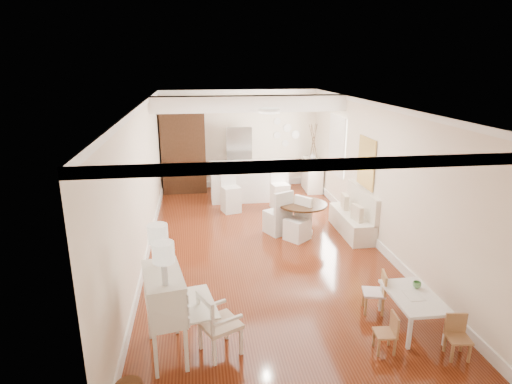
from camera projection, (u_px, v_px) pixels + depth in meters
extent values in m
plane|color=maroon|center=(264.00, 248.00, 8.49)|extent=(9.00, 9.00, 0.00)
cube|color=white|center=(264.00, 105.00, 7.68)|extent=(4.50, 9.00, 0.04)
cube|color=#F5E6D0|center=(239.00, 139.00, 12.35)|extent=(4.50, 0.04, 2.80)
cube|color=#F5E6D0|center=(343.00, 311.00, 3.82)|extent=(4.50, 0.04, 2.80)
cube|color=#F5E6D0|center=(142.00, 184.00, 7.79)|extent=(0.04, 9.00, 2.80)
cube|color=#F5E6D0|center=(377.00, 176.00, 8.39)|extent=(0.04, 9.00, 2.80)
cube|color=white|center=(249.00, 104.00, 9.81)|extent=(4.50, 0.45, 0.36)
cube|color=tan|center=(366.00, 163.00, 8.81)|extent=(0.04, 0.84, 1.04)
cube|color=white|center=(337.00, 146.00, 10.61)|extent=(0.04, 1.10, 1.40)
cylinder|color=#381E11|center=(197.00, 125.00, 12.04)|extent=(0.30, 0.03, 0.30)
cylinder|color=white|center=(269.00, 111.00, 7.22)|extent=(0.36, 0.36, 0.08)
cube|color=white|center=(165.00, 315.00, 5.25)|extent=(1.03, 1.04, 1.13)
cube|color=white|center=(220.00, 323.00, 5.33)|extent=(0.65, 0.65, 0.85)
cube|color=white|center=(412.00, 311.00, 5.88)|extent=(0.61, 1.00, 0.49)
cube|color=#A3734A|center=(385.00, 333.00, 5.39)|extent=(0.28, 0.28, 0.53)
cube|color=tan|center=(374.00, 292.00, 6.25)|extent=(0.37, 0.37, 0.63)
cube|color=#A3754A|center=(458.00, 338.00, 5.27)|extent=(0.30, 0.30, 0.56)
cube|color=silver|center=(352.00, 212.00, 9.09)|extent=(0.52, 1.60, 0.98)
cylinder|color=#3F2614|center=(302.00, 219.00, 9.06)|extent=(1.18, 1.18, 0.70)
cube|color=white|center=(298.00, 219.00, 8.78)|extent=(0.61, 0.60, 0.89)
cube|color=silver|center=(278.00, 212.00, 9.11)|extent=(0.62, 0.63, 0.97)
cube|color=white|center=(249.00, 181.00, 11.29)|extent=(2.05, 0.65, 1.03)
cube|color=silver|center=(231.00, 192.00, 10.40)|extent=(0.50, 0.50, 1.01)
cube|color=white|center=(280.00, 189.00, 10.67)|extent=(0.46, 0.46, 1.00)
cube|color=#381E11|center=(184.00, 151.00, 11.90)|extent=(1.20, 0.60, 2.30)
imported|color=silver|center=(251.00, 158.00, 12.20)|extent=(0.75, 0.65, 1.80)
cube|color=white|center=(312.00, 175.00, 12.20)|extent=(0.46, 0.97, 0.91)
imported|color=#65A862|center=(417.00, 285.00, 6.00)|extent=(0.13, 0.13, 0.09)
imported|color=silver|center=(312.00, 156.00, 12.09)|extent=(0.21, 0.21, 0.17)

